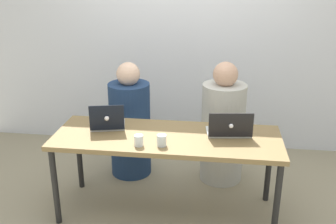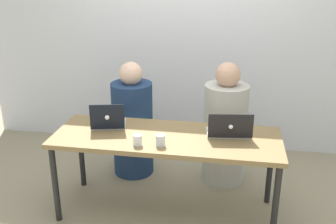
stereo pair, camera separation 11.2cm
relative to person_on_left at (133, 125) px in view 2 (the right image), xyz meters
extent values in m
plane|color=gray|center=(0.46, -0.64, -0.52)|extent=(12.00, 12.00, 0.00)
cube|color=silver|center=(0.46, 0.82, 0.81)|extent=(4.81, 0.10, 2.66)
cube|color=olive|center=(0.46, -0.64, 0.18)|extent=(1.85, 0.67, 0.04)
cylinder|color=black|center=(-0.42, -0.92, -0.18)|extent=(0.05, 0.05, 0.68)
cylinder|color=black|center=(1.33, -0.92, -0.18)|extent=(0.05, 0.05, 0.68)
cylinder|color=black|center=(-0.42, -0.35, -0.18)|extent=(0.05, 0.05, 0.68)
cylinder|color=black|center=(1.33, -0.35, -0.18)|extent=(0.05, 0.05, 0.68)
cylinder|color=navy|center=(0.00, 0.00, -0.04)|extent=(0.46, 0.46, 0.95)
sphere|color=beige|center=(0.00, 0.00, 0.53)|extent=(0.23, 0.23, 0.23)
cylinder|color=#B1B2A8|center=(0.92, 0.00, -0.03)|extent=(0.48, 0.48, 0.98)
sphere|color=tan|center=(0.92, 0.00, 0.56)|extent=(0.23, 0.23, 0.23)
cube|color=#B1B6BA|center=(-0.07, -0.51, 0.21)|extent=(0.33, 0.29, 0.02)
cube|color=black|center=(-0.04, -0.63, 0.33)|extent=(0.28, 0.07, 0.21)
sphere|color=white|center=(-0.04, -0.64, 0.33)|extent=(0.04, 0.04, 0.04)
cube|color=silver|center=(0.95, -0.52, 0.21)|extent=(0.38, 0.26, 0.02)
cube|color=black|center=(0.97, -0.63, 0.32)|extent=(0.35, 0.06, 0.20)
sphere|color=white|center=(0.97, -0.65, 0.32)|extent=(0.04, 0.04, 0.04)
cylinder|color=white|center=(0.27, -0.85, 0.25)|extent=(0.07, 0.07, 0.09)
cylinder|color=silver|center=(0.27, -0.85, 0.23)|extent=(0.06, 0.06, 0.05)
cylinder|color=silver|center=(0.44, -0.83, 0.25)|extent=(0.07, 0.07, 0.09)
cylinder|color=silver|center=(0.44, -0.83, 0.23)|extent=(0.07, 0.07, 0.05)
camera|label=1|loc=(0.85, -3.53, 1.51)|focal=42.00mm
camera|label=2|loc=(0.96, -3.52, 1.51)|focal=42.00mm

